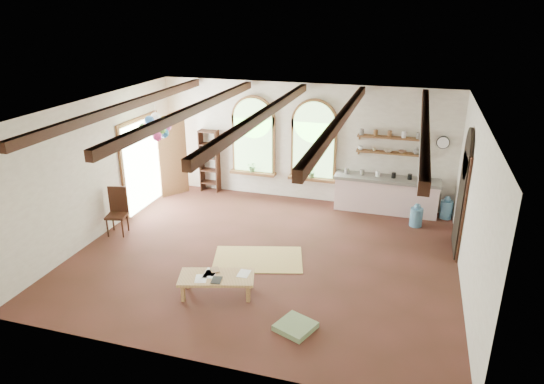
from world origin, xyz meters
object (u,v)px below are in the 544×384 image
at_px(side_chair, 118,221).
at_px(balloon_cluster, 156,127).
at_px(kitchen_counter, 386,194).
at_px(coffee_table, 217,278).

height_order(side_chair, balloon_cluster, balloon_cluster).
distance_m(side_chair, balloon_cluster, 2.43).
bearing_deg(side_chair, balloon_cluster, 68.76).
xyz_separation_m(kitchen_counter, coffee_table, (-2.70, -4.91, -0.13)).
height_order(kitchen_counter, coffee_table, kitchen_counter).
xyz_separation_m(coffee_table, side_chair, (-3.26, 1.76, -0.03)).
distance_m(kitchen_counter, coffee_table, 5.61).
xyz_separation_m(side_chair, balloon_cluster, (0.50, 1.27, 2.00)).
relative_size(coffee_table, balloon_cluster, 1.31).
distance_m(coffee_table, side_chair, 3.70).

